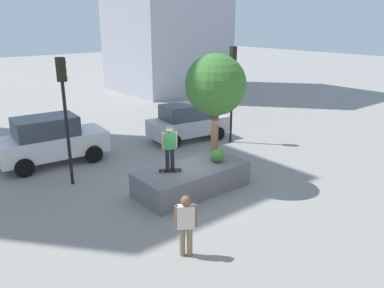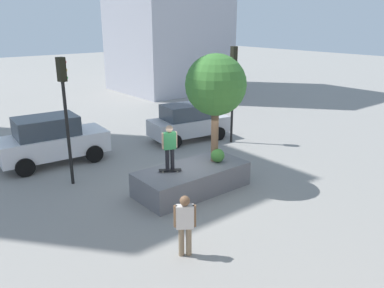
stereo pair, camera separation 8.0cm
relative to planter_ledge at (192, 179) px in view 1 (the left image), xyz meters
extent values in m
plane|color=gray|center=(0.04, 0.36, -0.45)|extent=(120.00, 120.00, 0.00)
cube|color=slate|center=(0.00, 0.00, 0.00)|extent=(4.17, 1.91, 0.90)
cylinder|color=brown|center=(1.11, 0.03, 1.59)|extent=(0.28, 0.28, 2.29)
sphere|color=#3D7A33|center=(1.11, 0.03, 3.35)|extent=(2.22, 2.22, 2.22)
sphere|color=#3D7A33|center=(1.12, -0.15, 0.71)|extent=(0.52, 0.52, 0.52)
cube|color=black|center=(-0.85, 0.18, 0.51)|extent=(0.79, 0.61, 0.02)
sphere|color=beige|center=(-0.59, 0.11, 0.48)|extent=(0.06, 0.06, 0.06)
sphere|color=beige|center=(-0.68, -0.03, 0.48)|extent=(0.06, 0.06, 0.06)
sphere|color=beige|center=(-1.02, 0.39, 0.48)|extent=(0.06, 0.06, 0.06)
sphere|color=beige|center=(-1.11, 0.25, 0.48)|extent=(0.06, 0.06, 0.06)
cylinder|color=black|center=(-0.93, 0.22, 0.91)|extent=(0.14, 0.14, 0.77)
cylinder|color=black|center=(-0.76, 0.15, 0.91)|extent=(0.14, 0.14, 0.77)
cube|color=#338C4C|center=(-0.85, 0.18, 1.59)|extent=(0.47, 0.33, 0.60)
cylinder|color=#D8AD8C|center=(-1.06, 0.26, 1.61)|extent=(0.09, 0.09, 0.57)
cylinder|color=#D8AD8C|center=(-0.63, 0.10, 1.61)|extent=(0.09, 0.09, 0.57)
sphere|color=#D8AD8C|center=(-0.85, 0.18, 2.02)|extent=(0.25, 0.25, 0.25)
cube|color=white|center=(-2.87, 6.06, 0.39)|extent=(4.64, 2.23, 0.90)
cube|color=#38424C|center=(-3.10, 6.08, 1.24)|extent=(2.65, 1.85, 0.81)
cylinder|color=black|center=(-1.36, 6.90, -0.07)|extent=(0.78, 0.28, 0.77)
cylinder|color=black|center=(-1.50, 5.01, -0.07)|extent=(0.78, 0.28, 0.77)
cylinder|color=black|center=(-4.24, 7.12, -0.07)|extent=(0.78, 0.28, 0.77)
cylinder|color=black|center=(-4.38, 5.23, -0.07)|extent=(0.78, 0.28, 0.77)
cube|color=#B7B7BC|center=(3.83, 5.03, 0.31)|extent=(4.29, 2.25, 0.82)
cube|color=#38424C|center=(3.63, 5.05, 1.09)|extent=(2.48, 1.81, 0.74)
cylinder|color=black|center=(5.25, 5.70, -0.10)|extent=(0.72, 0.30, 0.70)
cylinder|color=black|center=(5.01, 4.00, -0.10)|extent=(0.72, 0.30, 0.70)
cylinder|color=black|center=(2.65, 6.05, -0.10)|extent=(0.72, 0.30, 0.70)
cylinder|color=black|center=(2.42, 4.35, -0.10)|extent=(0.72, 0.30, 0.70)
cylinder|color=black|center=(5.28, 3.34, 1.53)|extent=(0.12, 0.12, 3.96)
cube|color=black|center=(5.28, 3.34, 3.93)|extent=(0.28, 0.31, 0.85)
sphere|color=red|center=(5.43, 3.32, 4.18)|extent=(0.14, 0.14, 0.14)
sphere|color=gold|center=(5.43, 3.32, 3.90)|extent=(0.14, 0.14, 0.14)
sphere|color=green|center=(5.43, 3.32, 3.62)|extent=(0.14, 0.14, 0.14)
cylinder|color=black|center=(-3.20, 3.35, 1.52)|extent=(0.12, 0.12, 3.93)
cube|color=black|center=(-3.20, 3.35, 3.91)|extent=(0.29, 0.32, 0.85)
sphere|color=red|center=(-3.05, 3.38, 4.15)|extent=(0.14, 0.14, 0.14)
sphere|color=gold|center=(-3.05, 3.38, 3.87)|extent=(0.14, 0.14, 0.14)
sphere|color=green|center=(-3.05, 3.38, 3.59)|extent=(0.14, 0.14, 0.14)
cylinder|color=#847056|center=(-2.66, -3.17, -0.04)|extent=(0.15, 0.15, 0.83)
cylinder|color=#847056|center=(-2.82, -3.05, -0.04)|extent=(0.15, 0.15, 0.83)
cube|color=silver|center=(-2.74, -3.11, 0.70)|extent=(0.49, 0.43, 0.65)
cylinder|color=brown|center=(-2.54, -3.25, 0.72)|extent=(0.10, 0.10, 0.61)
cylinder|color=brown|center=(-2.93, -2.97, 0.72)|extent=(0.10, 0.10, 0.61)
sphere|color=brown|center=(-2.74, -3.11, 1.16)|extent=(0.27, 0.27, 0.27)
camera|label=1|loc=(-8.26, -10.15, 5.58)|focal=36.14mm
camera|label=2|loc=(-8.20, -10.20, 5.58)|focal=36.14mm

